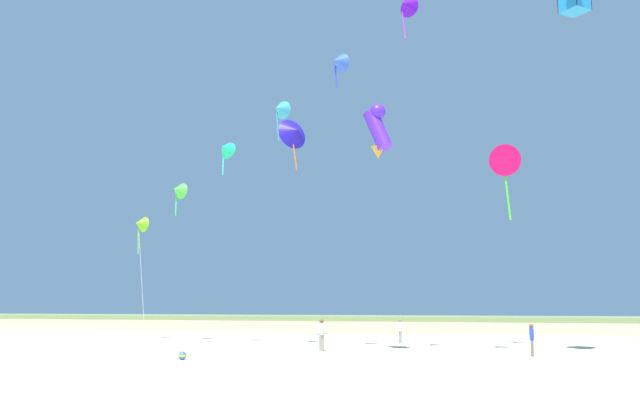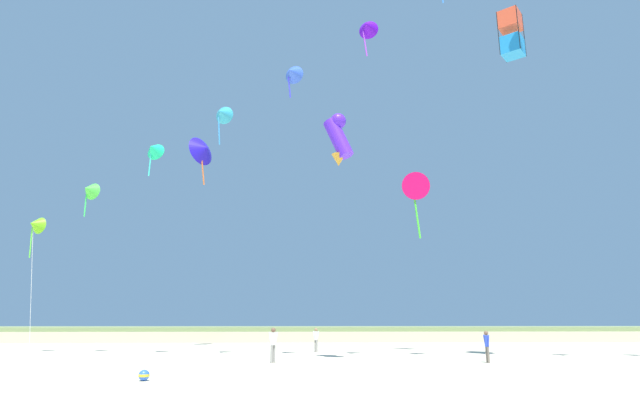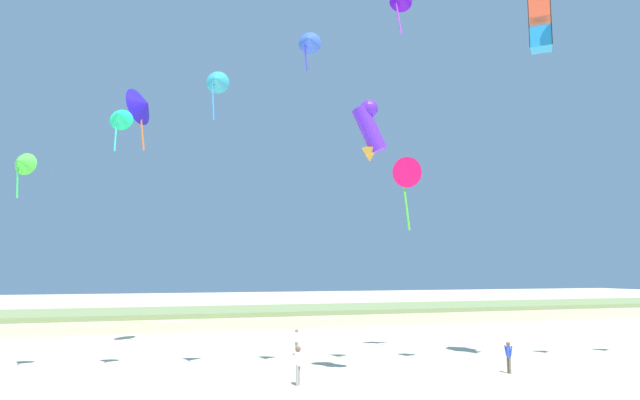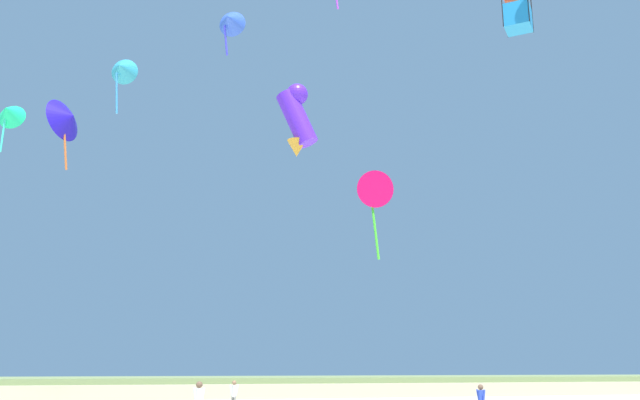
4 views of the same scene
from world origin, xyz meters
The scene contains 9 objects.
dune_ridge centered at (0.00, 41.73, 0.69)m, with size 120.00×13.00×1.38m.
person_near_left centered at (8.76, 11.93, 0.86)m, with size 0.20×0.53×1.49m.
person_near_right centered at (-1.63, 12.30, 0.95)m, with size 0.48×0.45×1.65m.
person_mid_center centered at (0.75, 20.80, 0.88)m, with size 0.43×0.42×1.52m.
kite_banner_string centered at (1.04, 12.36, 16.85)m, with size 38.60×15.56×26.03m.
large_kite_low_lead centered at (-8.24, 25.81, 15.52)m, with size 2.55×2.79×4.26m.
large_kite_mid_trail centered at (11.49, 11.84, 17.78)m, with size 1.58×1.58×2.71m.
large_kite_high_solo centered at (7.57, 20.00, 10.98)m, with size 2.02×1.19×4.65m.
large_kite_outer_drift centered at (1.60, 11.84, 11.42)m, with size 1.78×1.28×2.93m.
Camera 3 is at (-8.61, -11.78, 4.86)m, focal length 32.00 mm.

